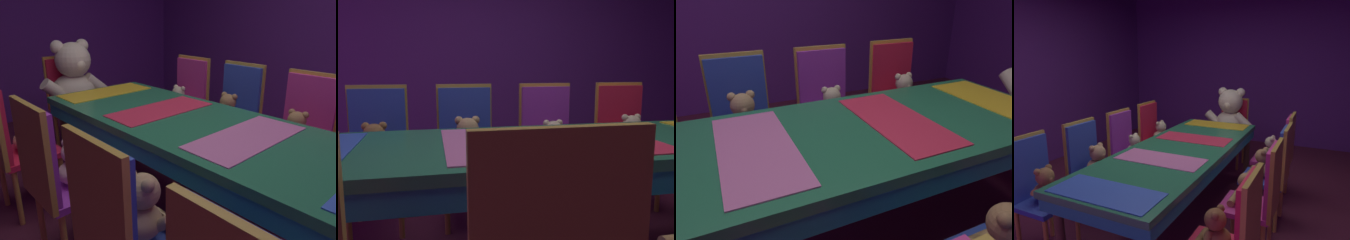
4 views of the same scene
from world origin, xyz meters
The scene contains 10 objects.
wall_left centered at (-2.60, 0.00, 1.40)m, with size 0.12×6.40×2.80m, color #59267F.
banquet_table centered at (0.00, 0.00, 0.65)m, with size 0.90×2.56×0.75m.
chair_left_0 centered at (-0.87, -0.95, 0.60)m, with size 0.42×0.41×0.98m.
teddy_left_0 centered at (-0.73, -0.95, 0.58)m, with size 0.24×0.31×0.29m.
chair_left_1 centered at (-0.86, -0.33, 0.60)m, with size 0.42×0.41×0.98m.
teddy_left_1 centered at (-0.72, -0.33, 0.59)m, with size 0.26×0.33×0.31m.
chair_left_2 centered at (-0.86, 0.30, 0.60)m, with size 0.42×0.41×0.98m.
teddy_left_2 centered at (-0.72, 0.30, 0.57)m, with size 0.22×0.28×0.27m.
chair_left_3 centered at (-0.88, 0.95, 0.60)m, with size 0.42×0.41×0.98m.
teddy_left_3 centered at (-0.74, 0.95, 0.58)m, with size 0.24×0.30×0.29m.
Camera 2 is at (1.61, -0.57, 1.11)m, focal length 36.50 mm.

